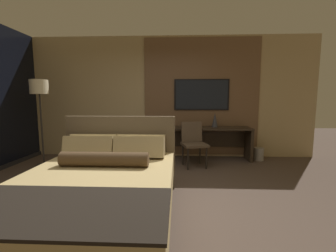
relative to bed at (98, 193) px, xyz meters
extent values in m
plane|color=#4C3D33|center=(0.43, 0.42, -0.34)|extent=(16.00, 16.00, 0.00)
cube|color=tan|center=(0.43, 3.02, 1.06)|extent=(7.20, 0.06, 2.80)
cube|color=brown|center=(1.40, 2.98, 1.06)|extent=(2.64, 0.03, 2.70)
cube|color=#33281E|center=(0.00, -0.12, -0.23)|extent=(1.56, 2.09, 0.22)
cube|color=tan|center=(0.00, -0.12, 0.06)|extent=(1.61, 2.16, 0.35)
cube|color=black|center=(0.00, -0.82, 0.24)|extent=(1.62, 0.76, 0.02)
cube|color=brown|center=(0.00, 1.00, 0.21)|extent=(1.64, 0.08, 1.11)
cube|color=tan|center=(-0.34, 0.86, 0.37)|extent=(0.68, 0.23, 0.31)
cube|color=tan|center=(0.34, 0.86, 0.37)|extent=(0.68, 0.23, 0.31)
cube|color=tan|center=(-0.34, 0.65, 0.37)|extent=(0.68, 0.25, 0.32)
cube|color=tan|center=(0.34, 0.65, 0.37)|extent=(0.68, 0.25, 0.32)
cylinder|color=#4C3823|center=(0.00, 0.24, 0.32)|extent=(1.04, 0.17, 0.17)
cube|color=#2D2319|center=(1.40, 2.68, 0.38)|extent=(2.14, 0.54, 0.03)
cube|color=#2D2319|center=(0.36, 2.68, 0.01)|extent=(0.06, 0.48, 0.70)
cube|color=#2D2319|center=(2.44, 2.68, 0.01)|extent=(0.06, 0.48, 0.70)
cube|color=#2D2319|center=(1.40, 2.93, 0.08)|extent=(2.02, 0.02, 0.35)
cube|color=black|center=(1.40, 2.94, 1.12)|extent=(1.26, 0.04, 0.71)
cube|color=black|center=(1.40, 2.92, 1.12)|extent=(1.18, 0.01, 0.65)
cube|color=#4C3D2D|center=(1.20, 2.13, 0.11)|extent=(0.57, 0.55, 0.05)
cube|color=#4C3D2D|center=(1.15, 2.31, 0.34)|extent=(0.44, 0.21, 0.42)
cylinder|color=black|center=(1.06, 1.91, -0.13)|extent=(0.04, 0.04, 0.42)
cylinder|color=black|center=(1.43, 2.00, -0.13)|extent=(0.04, 0.04, 0.42)
cylinder|color=black|center=(0.97, 2.25, -0.13)|extent=(0.04, 0.04, 0.42)
cylinder|color=black|center=(1.33, 2.35, -0.13)|extent=(0.04, 0.04, 0.42)
cylinder|color=#282623|center=(-1.88, 2.06, -0.32)|extent=(0.28, 0.28, 0.03)
cylinder|color=#332D28|center=(-1.88, 2.06, 0.41)|extent=(0.03, 0.03, 1.50)
cylinder|color=beige|center=(-1.88, 2.06, 1.26)|extent=(0.34, 0.34, 0.28)
cone|color=#333338|center=(1.69, 2.74, 0.55)|extent=(0.14, 0.14, 0.32)
cylinder|color=gray|center=(2.67, 2.68, -0.20)|extent=(0.22, 0.22, 0.28)
camera|label=1|loc=(0.87, -2.31, 1.02)|focal=24.00mm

